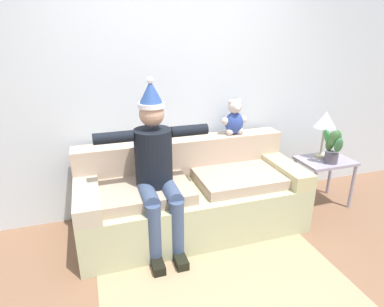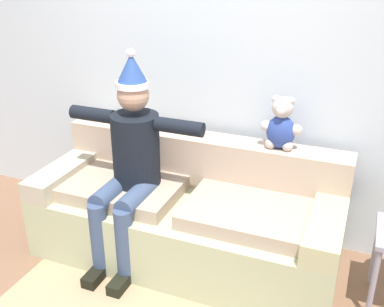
# 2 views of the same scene
# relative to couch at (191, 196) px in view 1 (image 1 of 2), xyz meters

# --- Properties ---
(ground_plane) EXTENTS (10.00, 10.00, 0.00)m
(ground_plane) POSITION_rel_couch_xyz_m (0.00, -1.01, -0.34)
(ground_plane) COLOR brown
(back_wall) EXTENTS (7.00, 0.10, 2.70)m
(back_wall) POSITION_rel_couch_xyz_m (0.00, 0.54, 1.01)
(back_wall) COLOR silver
(back_wall) RESTS_ON ground_plane
(couch) EXTENTS (2.20, 0.91, 0.85)m
(couch) POSITION_rel_couch_xyz_m (0.00, 0.00, 0.00)
(couch) COLOR #B6BA8E
(couch) RESTS_ON ground_plane
(person_seated) EXTENTS (1.02, 0.77, 1.54)m
(person_seated) POSITION_rel_couch_xyz_m (-0.38, -0.16, 0.45)
(person_seated) COLOR black
(person_seated) RESTS_ON ground_plane
(teddy_bear) EXTENTS (0.29, 0.17, 0.38)m
(teddy_bear) POSITION_rel_couch_xyz_m (0.58, 0.28, 0.68)
(teddy_bear) COLOR #304799
(teddy_bear) RESTS_ON couch
(side_table) EXTENTS (0.58, 0.42, 0.55)m
(side_table) POSITION_rel_couch_xyz_m (1.57, -0.04, 0.12)
(side_table) COLOR #9A92A8
(side_table) RESTS_ON ground_plane
(table_lamp) EXTENTS (0.24, 0.24, 0.53)m
(table_lamp) POSITION_rel_couch_xyz_m (1.56, 0.05, 0.63)
(table_lamp) COLOR #BAB094
(table_lamp) RESTS_ON side_table
(potted_plant) EXTENTS (0.23, 0.24, 0.40)m
(potted_plant) POSITION_rel_couch_xyz_m (1.54, -0.13, 0.41)
(potted_plant) COLOR #56505C
(potted_plant) RESTS_ON side_table
(area_rug) EXTENTS (1.95, 1.35, 0.01)m
(area_rug) POSITION_rel_couch_xyz_m (0.00, -1.05, -0.33)
(area_rug) COLOR tan
(area_rug) RESTS_ON ground_plane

